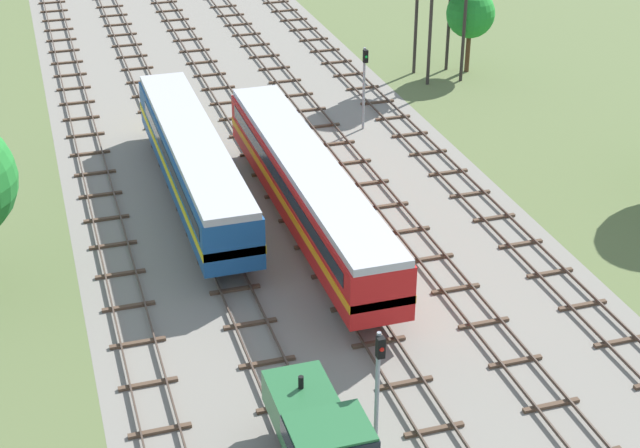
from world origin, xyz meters
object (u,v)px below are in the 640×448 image
object	(u,v)px
passenger_coach_centre_left_near	(308,186)
signal_post_mid	(364,78)
diesel_railcar_left_mid	(193,160)
signal_post_near	(378,378)

from	to	relation	value
passenger_coach_centre_left_near	signal_post_mid	distance (m)	14.35
diesel_railcar_left_mid	signal_post_mid	bearing A→B (deg)	30.61
diesel_railcar_left_mid	signal_post_mid	xyz separation A→B (m)	(12.33, 7.29, 0.84)
passenger_coach_centre_left_near	signal_post_near	xyz separation A→B (m)	(-2.47, -16.99, 0.68)
diesel_railcar_left_mid	signal_post_mid	world-z (taller)	signal_post_mid
signal_post_near	signal_post_mid	distance (m)	30.88
signal_post_near	signal_post_mid	bearing A→B (deg)	71.37
passenger_coach_centre_left_near	signal_post_mid	size ratio (longest dim) A/B	4.07
passenger_coach_centre_left_near	signal_post_mid	bearing A→B (deg)	58.93
diesel_railcar_left_mid	passenger_coach_centre_left_near	bearing A→B (deg)	-45.28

